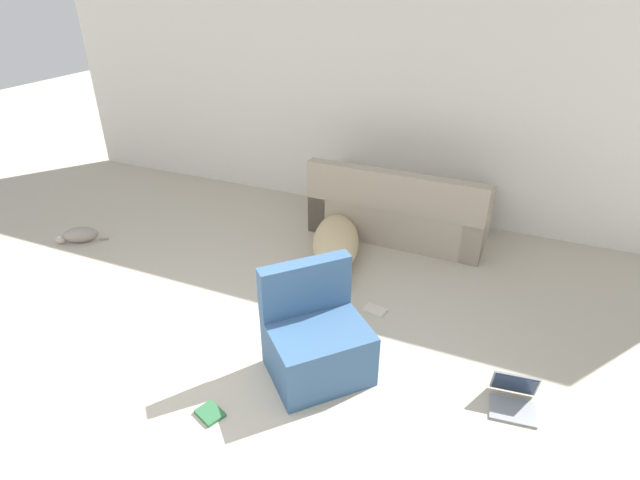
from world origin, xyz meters
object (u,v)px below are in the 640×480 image
object	(u,v)px
book_cream	(375,310)
couch	(399,211)
dog	(336,244)
book_green	(210,413)
laptop_open	(514,394)
side_chair	(316,340)
cat	(79,235)

from	to	relation	value
book_cream	couch	bearing A→B (deg)	98.09
dog	book_green	distance (m)	2.17
laptop_open	side_chair	xyz separation A→B (m)	(-1.35, -0.23, 0.20)
couch	laptop_open	world-z (taller)	couch
book_green	cat	bearing A→B (deg)	151.48
couch	dog	size ratio (longest dim) A/B	1.31
dog	book_green	xyz separation A→B (m)	(-0.03, -2.17, -0.16)
dog	laptop_open	bearing A→B (deg)	35.64
couch	cat	size ratio (longest dim) A/B	3.99
dog	laptop_open	xyz separation A→B (m)	(1.79, -1.27, -0.10)
dog	side_chair	size ratio (longest dim) A/B	1.62
cat	laptop_open	size ratio (longest dim) A/B	1.41
dog	book_cream	xyz separation A→B (m)	(0.63, -0.67, -0.16)
side_chair	dog	bearing A→B (deg)	60.06
couch	book_green	world-z (taller)	couch
laptop_open	side_chair	size ratio (longest dim) A/B	0.38
dog	laptop_open	distance (m)	2.20
laptop_open	couch	bearing A→B (deg)	117.06
dog	cat	xyz separation A→B (m)	(-2.65, -0.74, -0.09)
cat	book_green	size ratio (longest dim) A/B	2.17
laptop_open	book_cream	distance (m)	1.31
couch	book_cream	size ratio (longest dim) A/B	8.98
laptop_open	dog	bearing A→B (deg)	138.01
book_cream	side_chair	xyz separation A→B (m)	(-0.18, -0.84, 0.26)
side_chair	cat	bearing A→B (deg)	119.69
couch	laptop_open	size ratio (longest dim) A/B	5.65
couch	laptop_open	bearing A→B (deg)	125.02
couch	book_green	bearing A→B (deg)	82.58
couch	side_chair	bearing A→B (deg)	91.83
dog	side_chair	distance (m)	1.57
laptop_open	book_green	xyz separation A→B (m)	(-1.82, -0.90, -0.06)
couch	book_cream	world-z (taller)	couch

